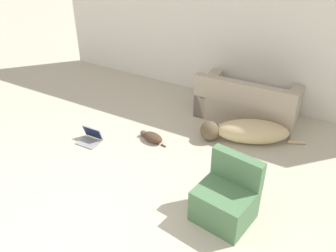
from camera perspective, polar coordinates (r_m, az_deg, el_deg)
The scene contains 7 objects.
ground_plane at distance 4.43m, azimuth -14.83°, elevation -17.00°, with size 20.00×20.00×0.00m, color #BCB29E.
wall_back at distance 6.69m, azimuth 8.00°, elevation 14.69°, with size 6.55×0.06×2.54m.
couch at distance 6.38m, azimuth 12.02°, elevation 3.42°, with size 1.66×0.95×0.78m.
dog at distance 5.79m, azimuth 11.83°, elevation -0.80°, with size 1.55×0.87×0.36m.
cat at distance 5.74m, azimuth -2.46°, elevation -1.68°, with size 0.52×0.26×0.13m.
laptop_open at distance 5.84m, azimuth -11.70°, elevation -1.65°, with size 0.33×0.29×0.22m.
side_chair at distance 4.42m, azimuth 8.84°, elevation -10.97°, with size 0.71×0.66×0.79m.
Camera 1 is at (2.28, -1.88, 3.29)m, focal length 40.00 mm.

